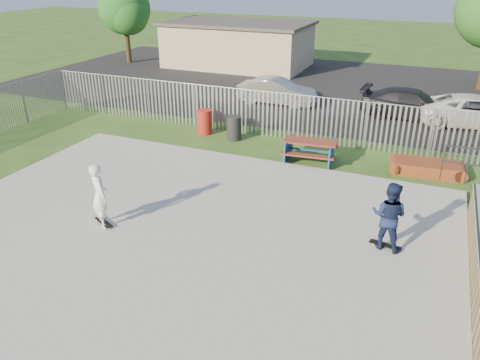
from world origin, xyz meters
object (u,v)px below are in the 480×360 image
at_px(picnic_table, 310,151).
at_px(car_dark, 412,104).
at_px(funbox, 427,168).
at_px(trash_bin_grey, 234,128).
at_px(trash_bin_red, 205,122).
at_px(car_silver, 277,91).
at_px(skater_navy, 389,216).
at_px(tree_left, 124,8).
at_px(car_white, 477,111).
at_px(skater_white, 100,195).

relative_size(picnic_table, car_dark, 0.44).
xyz_separation_m(funbox, trash_bin_grey, (-7.96, 0.60, 0.31)).
distance_m(trash_bin_red, car_dark, 10.27).
bearing_deg(car_silver, car_dark, -89.49).
bearing_deg(skater_navy, tree_left, -31.86).
relative_size(funbox, car_white, 0.45).
bearing_deg(car_dark, skater_white, 156.23).
xyz_separation_m(car_dark, car_white, (2.89, -0.07, 0.00)).
bearing_deg(trash_bin_grey, trash_bin_red, 171.96).
distance_m(funbox, skater_white, 11.52).
relative_size(funbox, tree_left, 0.39).
xyz_separation_m(picnic_table, skater_white, (-4.12, -7.29, 0.66)).
relative_size(funbox, car_silver, 0.55).
bearing_deg(tree_left, trash_bin_red, -44.31).
xyz_separation_m(funbox, skater_white, (-8.40, -7.84, 0.87)).
bearing_deg(tree_left, skater_white, -56.53).
xyz_separation_m(car_white, tree_left, (-24.30, 6.85, 3.26)).
bearing_deg(skater_navy, car_white, -91.42).
relative_size(trash_bin_red, car_white, 0.21).
distance_m(car_white, skater_navy, 12.86).
xyz_separation_m(funbox, car_silver, (-8.09, 6.68, 0.50)).
xyz_separation_m(car_white, skater_white, (-10.17, -14.52, 0.35)).
height_order(car_silver, car_white, car_white).
height_order(trash_bin_grey, skater_navy, skater_navy).
bearing_deg(car_white, trash_bin_red, 109.42).
distance_m(funbox, tree_left, 26.55).
xyz_separation_m(funbox, car_white, (1.77, 6.68, 0.51)).
distance_m(funbox, car_white, 6.93).
bearing_deg(tree_left, funbox, -31.00).
relative_size(trash_bin_red, tree_left, 0.19).
bearing_deg(car_white, trash_bin_grey, 113.94).
height_order(trash_bin_grey, car_white, car_white).
xyz_separation_m(tree_left, skater_white, (14.13, -21.37, -2.90)).
relative_size(car_dark, skater_navy, 2.62).
bearing_deg(trash_bin_grey, picnic_table, -17.37).
bearing_deg(trash_bin_grey, car_white, 32.01).
bearing_deg(car_white, skater_white, 136.94).
distance_m(trash_bin_red, tree_left, 18.53).
relative_size(car_silver, car_dark, 0.86).
distance_m(skater_navy, skater_white, 7.88).
bearing_deg(picnic_table, trash_bin_grey, 156.80).
relative_size(trash_bin_red, skater_navy, 0.58).
relative_size(trash_bin_red, car_silver, 0.26).
bearing_deg(skater_white, funbox, -100.71).
bearing_deg(trash_bin_grey, car_dark, 41.96).
height_order(car_silver, tree_left, tree_left).
height_order(tree_left, skater_white, tree_left).
height_order(trash_bin_red, trash_bin_grey, trash_bin_red).
relative_size(car_white, tree_left, 0.87).
bearing_deg(funbox, trash_bin_grey, 170.16).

